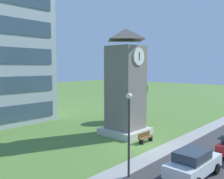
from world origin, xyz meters
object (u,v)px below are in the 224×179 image
at_px(park_bench, 145,137).
at_px(parked_car_white, 193,163).
at_px(clock_tower, 126,88).
at_px(street_lamp, 129,125).
at_px(tree_streetside, 137,88).

distance_m(park_bench, parked_car_white, 7.37).
height_order(clock_tower, park_bench, clock_tower).
bearing_deg(park_bench, street_lamp, -154.07).
xyz_separation_m(clock_tower, parked_car_white, (-5.05, -9.29, -3.83)).
xyz_separation_m(street_lamp, parked_car_white, (2.63, -2.97, -2.41)).
bearing_deg(parked_car_white, tree_streetside, 47.81).
bearing_deg(street_lamp, clock_tower, 39.49).
bearing_deg(street_lamp, tree_streetside, 34.27).
distance_m(street_lamp, parked_car_white, 4.64).
bearing_deg(street_lamp, parked_car_white, -48.52).
height_order(street_lamp, tree_streetside, tree_streetside).
xyz_separation_m(tree_streetside, parked_car_white, (-11.28, -12.45, -3.19)).
relative_size(park_bench, tree_streetside, 0.32).
xyz_separation_m(park_bench, tree_streetside, (7.30, 6.26, 3.59)).
bearing_deg(tree_streetside, park_bench, -139.36).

